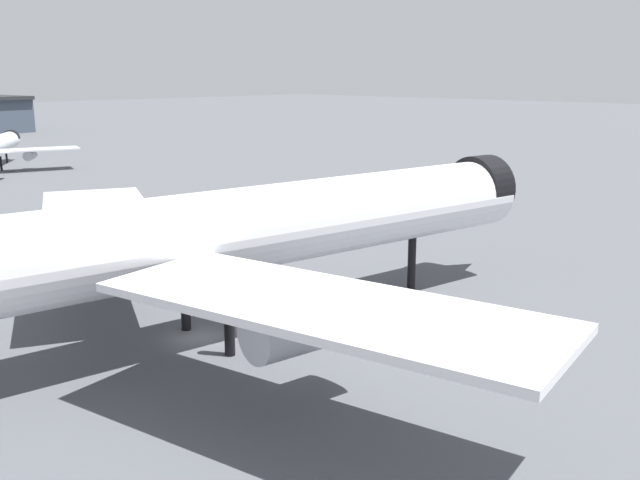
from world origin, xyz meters
The scene contains 3 objects.
ground centered at (0.00, 0.00, 0.00)m, with size 900.00×900.00×0.00m, color #4C4F54.
airliner_near_gate centered at (2.53, -1.50, 8.12)m, with size 66.52×60.23×18.43m.
baggage_tug_wing centered at (37.13, 19.63, 0.97)m, with size 3.00×3.58×1.85m.
Camera 1 is at (-30.44, -42.99, 19.87)m, focal length 40.22 mm.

